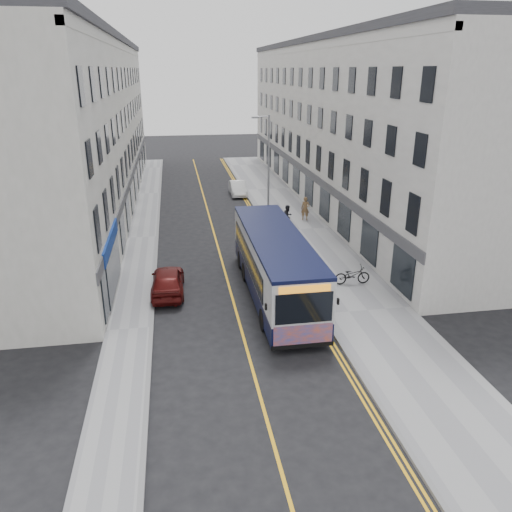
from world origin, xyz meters
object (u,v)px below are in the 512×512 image
object	(u,v)px
pedestrian_far	(288,216)
car_maroon	(168,281)
city_bus	(275,263)
pedestrian_near	(305,209)
bicycle	(352,275)
streetlamp	(268,166)
car_white	(238,188)

from	to	relation	value
pedestrian_far	car_maroon	size ratio (longest dim) A/B	0.40
city_bus	pedestrian_near	size ratio (longest dim) A/B	6.45
city_bus	bicycle	world-z (taller)	city_bus
streetlamp	bicycle	bearing A→B (deg)	-78.77
city_bus	car_maroon	distance (m)	5.68
streetlamp	car_maroon	xyz separation A→B (m)	(-7.41, -11.42, -3.67)
streetlamp	pedestrian_far	size ratio (longest dim) A/B	4.81
pedestrian_far	car_maroon	bearing A→B (deg)	-170.07
car_maroon	pedestrian_near	bearing A→B (deg)	-129.96
city_bus	pedestrian_near	world-z (taller)	city_bus
car_maroon	city_bus	bearing A→B (deg)	168.67
pedestrian_near	car_white	size ratio (longest dim) A/B	0.46
pedestrian_far	streetlamp	bearing A→B (deg)	92.97
city_bus	car_maroon	world-z (taller)	city_bus
streetlamp	bicycle	size ratio (longest dim) A/B	4.12
pedestrian_far	car_maroon	distance (m)	13.25
city_bus	bicycle	size ratio (longest dim) A/B	5.92
streetlamp	pedestrian_far	world-z (taller)	streetlamp
pedestrian_far	car_white	size ratio (longest dim) A/B	0.43
pedestrian_far	car_white	world-z (taller)	pedestrian_far
pedestrian_near	pedestrian_far	distance (m)	2.42
bicycle	pedestrian_near	world-z (taller)	pedestrian_near
car_white	pedestrian_near	bearing A→B (deg)	-66.22
pedestrian_far	car_white	bearing A→B (deg)	62.31
pedestrian_far	car_maroon	world-z (taller)	pedestrian_far
bicycle	pedestrian_far	bearing A→B (deg)	7.45
streetlamp	car_maroon	world-z (taller)	streetlamp
car_maroon	bicycle	bearing A→B (deg)	177.95
bicycle	pedestrian_far	distance (m)	10.74
bicycle	pedestrian_far	size ratio (longest dim) A/B	1.17
streetlamp	city_bus	bearing A→B (deg)	-98.86
city_bus	pedestrian_far	xyz separation A→B (m)	(3.25, 11.28, -0.88)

